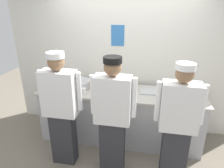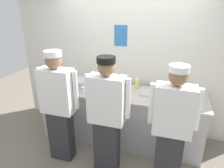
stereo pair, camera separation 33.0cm
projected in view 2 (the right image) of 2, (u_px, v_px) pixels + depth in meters
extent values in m
plane|color=slate|center=(114.00, 152.00, 3.35)|extent=(9.00, 9.00, 0.00)
cube|color=silver|center=(128.00, 53.00, 3.61)|extent=(4.30, 0.10, 2.91)
cube|color=#3370B7|center=(121.00, 36.00, 3.48)|extent=(0.23, 0.01, 0.36)
cube|color=#B2B2B7|center=(120.00, 117.00, 3.54)|extent=(2.69, 0.68, 0.88)
cube|color=#B7B2A8|center=(121.00, 93.00, 3.37)|extent=(2.74, 0.74, 0.04)
cube|color=#2D2D33|center=(62.00, 135.00, 3.11)|extent=(0.34, 0.20, 0.82)
cube|color=white|center=(57.00, 91.00, 2.84)|extent=(0.48, 0.24, 0.65)
cylinder|color=white|center=(41.00, 86.00, 2.94)|extent=(0.07, 0.07, 0.55)
cylinder|color=white|center=(76.00, 90.00, 2.79)|extent=(0.07, 0.07, 0.55)
sphere|color=#8C6647|center=(53.00, 61.00, 2.67)|extent=(0.22, 0.22, 0.22)
cylinder|color=white|center=(53.00, 54.00, 2.64)|extent=(0.23, 0.23, 0.08)
cube|color=#2D2D33|center=(107.00, 146.00, 2.88)|extent=(0.34, 0.20, 0.81)
cube|color=white|center=(106.00, 100.00, 2.61)|extent=(0.47, 0.24, 0.64)
cylinder|color=white|center=(88.00, 94.00, 2.70)|extent=(0.07, 0.07, 0.55)
cylinder|color=white|center=(128.00, 99.00, 2.56)|extent=(0.07, 0.07, 0.55)
sphere|color=#8C6647|center=(106.00, 67.00, 2.44)|extent=(0.22, 0.22, 0.22)
cylinder|color=black|center=(106.00, 60.00, 2.41)|extent=(0.23, 0.23, 0.08)
cube|color=#2D2D33|center=(168.00, 158.00, 2.66)|extent=(0.33, 0.20, 0.79)
cube|color=white|center=(174.00, 110.00, 2.39)|extent=(0.46, 0.24, 0.63)
cylinder|color=white|center=(152.00, 104.00, 2.49)|extent=(0.07, 0.07, 0.53)
cylinder|color=white|center=(198.00, 110.00, 2.34)|extent=(0.07, 0.07, 0.53)
sphere|color=#8C6647|center=(178.00, 76.00, 2.23)|extent=(0.22, 0.22, 0.22)
cylinder|color=white|center=(179.00, 69.00, 2.20)|extent=(0.23, 0.23, 0.08)
cylinder|color=white|center=(121.00, 90.00, 3.41)|extent=(0.20, 0.20, 0.01)
cylinder|color=white|center=(121.00, 89.00, 3.41)|extent=(0.20, 0.20, 0.01)
cylinder|color=white|center=(121.00, 89.00, 3.40)|extent=(0.20, 0.20, 0.01)
cylinder|color=white|center=(121.00, 88.00, 3.40)|extent=(0.20, 0.20, 0.01)
cylinder|color=white|center=(121.00, 87.00, 3.40)|extent=(0.20, 0.20, 0.01)
cylinder|color=#B7BABF|center=(81.00, 83.00, 3.56)|extent=(0.39, 0.39, 0.13)
cube|color=#B7BABF|center=(152.00, 93.00, 3.28)|extent=(0.42, 0.31, 0.02)
cylinder|color=orange|center=(95.00, 84.00, 3.47)|extent=(0.06, 0.06, 0.15)
cone|color=orange|center=(95.00, 79.00, 3.44)|extent=(0.05, 0.05, 0.04)
cylinder|color=#E5E066|center=(137.00, 84.00, 3.48)|extent=(0.06, 0.06, 0.17)
cone|color=#E5E066|center=(137.00, 78.00, 3.44)|extent=(0.05, 0.05, 0.04)
cylinder|color=orange|center=(125.00, 92.00, 3.15)|extent=(0.05, 0.05, 0.17)
cone|color=orange|center=(125.00, 86.00, 3.11)|extent=(0.05, 0.05, 0.04)
cylinder|color=white|center=(169.00, 100.00, 3.05)|extent=(0.08, 0.08, 0.04)
cylinder|color=orange|center=(169.00, 99.00, 3.04)|extent=(0.07, 0.07, 0.01)
cylinder|color=white|center=(110.00, 94.00, 3.24)|extent=(0.09, 0.09, 0.04)
cylinder|color=gold|center=(110.00, 93.00, 3.23)|extent=(0.08, 0.08, 0.01)
cylinder|color=white|center=(190.00, 98.00, 3.09)|extent=(0.11, 0.11, 0.04)
cylinder|color=orange|center=(191.00, 97.00, 3.09)|extent=(0.09, 0.09, 0.01)
cylinder|color=white|center=(84.00, 90.00, 3.32)|extent=(0.09, 0.09, 0.10)
cube|color=#B7BABF|center=(64.00, 86.00, 3.60)|extent=(0.19, 0.03, 0.01)
cube|color=black|center=(57.00, 85.00, 3.63)|extent=(0.09, 0.03, 0.02)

